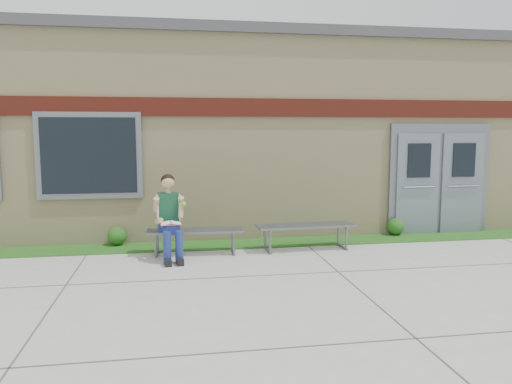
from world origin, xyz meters
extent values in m
plane|color=#9E9E99|center=(0.00, 0.00, 0.00)|extent=(80.00, 80.00, 0.00)
cube|color=#215015|center=(0.00, 2.60, 0.01)|extent=(16.00, 0.80, 0.02)
cube|color=beige|center=(0.00, 6.00, 2.00)|extent=(16.00, 6.00, 4.00)
cube|color=#3F3F42|center=(0.00, 6.00, 4.10)|extent=(16.20, 6.20, 0.20)
cube|color=maroon|center=(0.00, 2.97, 2.60)|extent=(16.00, 0.06, 0.35)
cube|color=slate|center=(-3.00, 2.96, 1.70)|extent=(1.90, 0.08, 1.60)
cube|color=black|center=(-3.00, 2.92, 1.70)|extent=(1.70, 0.04, 1.40)
cube|color=slate|center=(4.00, 2.96, 1.15)|extent=(2.20, 0.08, 2.30)
cube|color=slate|center=(3.50, 2.91, 1.05)|extent=(0.92, 0.06, 2.10)
cube|color=slate|center=(4.50, 2.91, 1.05)|extent=(0.92, 0.06, 2.10)
cube|color=slate|center=(-1.12, 2.00, 0.42)|extent=(1.70, 0.56, 0.03)
cube|color=slate|center=(-1.79, 2.00, 0.19)|extent=(0.07, 0.47, 0.38)
cube|color=slate|center=(-0.45, 2.00, 0.19)|extent=(0.07, 0.47, 0.38)
cube|color=slate|center=(0.88, 2.00, 0.45)|extent=(1.81, 0.59, 0.03)
cube|color=slate|center=(0.17, 2.00, 0.20)|extent=(0.07, 0.50, 0.41)
cube|color=slate|center=(1.59, 2.00, 0.20)|extent=(0.07, 0.50, 0.41)
cube|color=navy|center=(-1.57, 1.95, 0.52)|extent=(0.39, 0.29, 0.17)
cube|color=#103C1F|center=(-1.57, 1.93, 0.85)|extent=(0.36, 0.25, 0.50)
sphere|color=tan|center=(-1.57, 1.92, 1.29)|extent=(0.25, 0.25, 0.23)
sphere|color=black|center=(-1.57, 1.94, 1.31)|extent=(0.26, 0.26, 0.24)
cylinder|color=navy|center=(-1.64, 1.67, 0.54)|extent=(0.20, 0.47, 0.16)
cylinder|color=navy|center=(-1.45, 1.68, 0.54)|extent=(0.20, 0.47, 0.16)
cylinder|color=navy|center=(-1.60, 1.41, 0.27)|extent=(0.13, 0.13, 0.54)
cylinder|color=navy|center=(-1.41, 1.43, 0.27)|extent=(0.13, 0.13, 0.54)
cube|color=black|center=(-1.59, 1.33, 0.05)|extent=(0.13, 0.29, 0.11)
cube|color=black|center=(-1.40, 1.35, 0.05)|extent=(0.13, 0.29, 0.11)
cylinder|color=tan|center=(-1.77, 1.85, 0.92)|extent=(0.12, 0.25, 0.29)
cylinder|color=tan|center=(-1.36, 1.89, 0.92)|extent=(0.12, 0.25, 0.29)
cube|color=white|center=(-1.54, 1.55, 0.65)|extent=(0.35, 0.27, 0.02)
cube|color=#D95175|center=(-1.54, 1.55, 0.64)|extent=(0.36, 0.28, 0.01)
sphere|color=#69B430|center=(-1.32, 1.74, 0.93)|extent=(0.09, 0.09, 0.09)
sphere|color=#215015|center=(-2.54, 2.85, 0.19)|extent=(0.35, 0.35, 0.35)
sphere|color=#215015|center=(3.03, 2.85, 0.19)|extent=(0.34, 0.34, 0.34)
camera|label=1|loc=(-1.48, -6.64, 2.17)|focal=35.00mm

